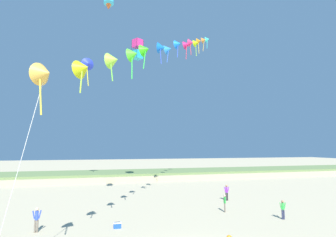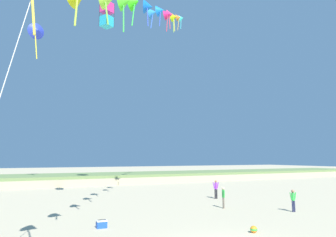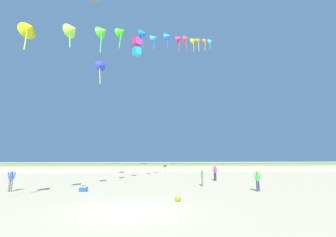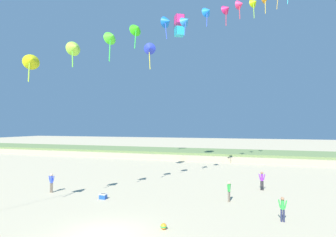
% 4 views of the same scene
% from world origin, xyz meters
% --- Properties ---
extents(dune_ridge, '(120.00, 12.54, 1.32)m').
position_xyz_m(dune_ridge, '(0.00, 38.06, 0.66)').
color(dune_ridge, tan).
rests_on(dune_ridge, ground).
extents(person_near_left, '(0.55, 0.21, 1.57)m').
position_xyz_m(person_near_left, '(9.60, 5.49, 0.91)').
color(person_near_left, '#282D4C').
rests_on(person_near_left, ground).
extents(person_mid_center, '(0.62, 0.24, 1.75)m').
position_xyz_m(person_mid_center, '(8.66, 13.79, 1.01)').
color(person_mid_center, black).
rests_on(person_mid_center, ground).
extents(person_far_left, '(0.30, 0.55, 1.61)m').
position_xyz_m(person_far_left, '(6.00, 8.98, 0.93)').
color(person_far_left, '#726656').
rests_on(person_far_left, ground).
extents(kite_banner_string, '(23.87, 30.88, 26.24)m').
position_xyz_m(kite_banner_string, '(2.51, 13.97, 17.60)').
color(kite_banner_string, gold).
extents(large_kite_mid_trail, '(1.54, 1.54, 2.63)m').
position_xyz_m(large_kite_mid_trail, '(-0.96, 19.43, 18.97)').
color(large_kite_mid_trail, '#22A7C7').
extents(large_kite_high_solo, '(2.01, 1.29, 4.37)m').
position_xyz_m(large_kite_high_solo, '(-7.50, 25.59, 18.38)').
color(large_kite_high_solo, '#293BBF').
extents(beach_cooler, '(0.58, 0.41, 0.46)m').
position_xyz_m(beach_cooler, '(-4.06, 6.60, 0.21)').
color(beach_cooler, blue).
rests_on(beach_cooler, ground).
extents(beach_ball, '(0.36, 0.36, 0.36)m').
position_xyz_m(beach_ball, '(2.79, 2.05, 0.18)').
color(beach_ball, orange).
rests_on(beach_ball, ground).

